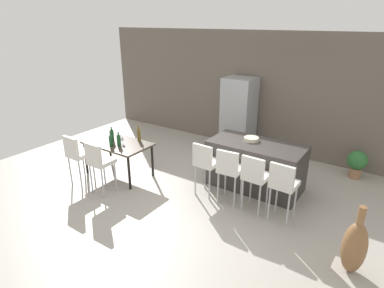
{
  "coord_description": "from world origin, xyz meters",
  "views": [
    {
      "loc": [
        2.67,
        -4.72,
        3.13
      ],
      "look_at": [
        -0.59,
        0.09,
        0.85
      ],
      "focal_mm": 29.85,
      "sensor_mm": 36.0,
      "label": 1
    }
  ],
  "objects_px": {
    "bar_chair_middle": "(229,168)",
    "wine_bottle_right": "(119,140)",
    "dining_table": "(117,145)",
    "potted_plant": "(357,162)",
    "bar_chair_right": "(255,175)",
    "dining_chair_far": "(99,160)",
    "floor_vase": "(354,247)",
    "fruit_bowl": "(251,139)",
    "wine_glass_far": "(122,138)",
    "wine_bottle_left": "(139,134)",
    "refrigerator": "(239,115)",
    "bar_chair_far": "(283,183)",
    "wine_bottle_inner": "(111,141)",
    "wine_glass_middle": "(111,131)",
    "dining_chair_near": "(77,153)",
    "bar_chair_left": "(206,161)",
    "kitchen_island": "(255,165)",
    "wine_bottle_corner": "(112,136)"
  },
  "relations": [
    {
      "from": "wine_bottle_left",
      "to": "refrigerator",
      "type": "distance_m",
      "value": 2.62
    },
    {
      "from": "wine_bottle_left",
      "to": "wine_glass_middle",
      "type": "relative_size",
      "value": 2.01
    },
    {
      "from": "wine_bottle_inner",
      "to": "floor_vase",
      "type": "relative_size",
      "value": 0.31
    },
    {
      "from": "wine_glass_far",
      "to": "potted_plant",
      "type": "bearing_deg",
      "value": 33.51
    },
    {
      "from": "bar_chair_far",
      "to": "potted_plant",
      "type": "xyz_separation_m",
      "value": [
        0.78,
        2.38,
        -0.35
      ]
    },
    {
      "from": "bar_chair_left",
      "to": "dining_table",
      "type": "distance_m",
      "value": 2.0
    },
    {
      "from": "wine_bottle_corner",
      "to": "fruit_bowl",
      "type": "distance_m",
      "value": 2.86
    },
    {
      "from": "bar_chair_middle",
      "to": "wine_bottle_right",
      "type": "relative_size",
      "value": 3.55
    },
    {
      "from": "kitchen_island",
      "to": "dining_chair_far",
      "type": "relative_size",
      "value": 1.71
    },
    {
      "from": "bar_chair_left",
      "to": "bar_chair_middle",
      "type": "height_order",
      "value": "same"
    },
    {
      "from": "dining_table",
      "to": "wine_bottle_inner",
      "type": "height_order",
      "value": "wine_bottle_inner"
    },
    {
      "from": "dining_table",
      "to": "refrigerator",
      "type": "xyz_separation_m",
      "value": [
        1.45,
        2.69,
        0.25
      ]
    },
    {
      "from": "bar_chair_far",
      "to": "wine_glass_middle",
      "type": "bearing_deg",
      "value": -178.6
    },
    {
      "from": "fruit_bowl",
      "to": "wine_bottle_inner",
      "type": "bearing_deg",
      "value": -149.11
    },
    {
      "from": "bar_chair_right",
      "to": "dining_chair_far",
      "type": "distance_m",
      "value": 2.84
    },
    {
      "from": "kitchen_island",
      "to": "bar_chair_middle",
      "type": "xyz_separation_m",
      "value": [
        -0.14,
        -0.83,
        0.24
      ]
    },
    {
      "from": "potted_plant",
      "to": "refrigerator",
      "type": "bearing_deg",
      "value": 179.79
    },
    {
      "from": "wine_bottle_right",
      "to": "wine_bottle_corner",
      "type": "distance_m",
      "value": 0.32
    },
    {
      "from": "bar_chair_right",
      "to": "dining_chair_far",
      "type": "bearing_deg",
      "value": -157.92
    },
    {
      "from": "fruit_bowl",
      "to": "wine_bottle_right",
      "type": "bearing_deg",
      "value": -149.78
    },
    {
      "from": "dining_chair_far",
      "to": "floor_vase",
      "type": "height_order",
      "value": "dining_chair_far"
    },
    {
      "from": "dining_table",
      "to": "potted_plant",
      "type": "bearing_deg",
      "value": 32.49
    },
    {
      "from": "wine_bottle_inner",
      "to": "dining_table",
      "type": "bearing_deg",
      "value": 106.36
    },
    {
      "from": "wine_bottle_left",
      "to": "wine_glass_far",
      "type": "distance_m",
      "value": 0.36
    },
    {
      "from": "potted_plant",
      "to": "wine_bottle_inner",
      "type": "bearing_deg",
      "value": -145.04
    },
    {
      "from": "wine_bottle_corner",
      "to": "floor_vase",
      "type": "bearing_deg",
      "value": -3.45
    },
    {
      "from": "dining_table",
      "to": "fruit_bowl",
      "type": "height_order",
      "value": "fruit_bowl"
    },
    {
      "from": "dining_chair_near",
      "to": "fruit_bowl",
      "type": "relative_size",
      "value": 3.66
    },
    {
      "from": "potted_plant",
      "to": "wine_glass_far",
      "type": "bearing_deg",
      "value": -146.49
    },
    {
      "from": "kitchen_island",
      "to": "potted_plant",
      "type": "distance_m",
      "value": 2.24
    },
    {
      "from": "bar_chair_right",
      "to": "bar_chair_middle",
      "type": "bearing_deg",
      "value": 179.99
    },
    {
      "from": "bar_chair_right",
      "to": "fruit_bowl",
      "type": "distance_m",
      "value": 1.07
    },
    {
      "from": "bar_chair_right",
      "to": "dining_chair_far",
      "type": "xyz_separation_m",
      "value": [
        -2.63,
        -1.07,
        0.0
      ]
    },
    {
      "from": "bar_chair_left",
      "to": "wine_bottle_right",
      "type": "relative_size",
      "value": 3.55
    },
    {
      "from": "refrigerator",
      "to": "kitchen_island",
      "type": "bearing_deg",
      "value": -53.48
    },
    {
      "from": "wine_bottle_inner",
      "to": "potted_plant",
      "type": "xyz_separation_m",
      "value": [
        4.15,
        2.9,
        -0.51
      ]
    },
    {
      "from": "wine_glass_middle",
      "to": "floor_vase",
      "type": "distance_m",
      "value": 5.06
    },
    {
      "from": "bar_chair_middle",
      "to": "potted_plant",
      "type": "bearing_deg",
      "value": 53.72
    },
    {
      "from": "dining_chair_near",
      "to": "wine_bottle_inner",
      "type": "xyz_separation_m",
      "value": [
        0.38,
        0.55,
        0.16
      ]
    },
    {
      "from": "dining_chair_far",
      "to": "wine_glass_far",
      "type": "distance_m",
      "value": 0.8
    },
    {
      "from": "bar_chair_right",
      "to": "bar_chair_far",
      "type": "relative_size",
      "value": 1.0
    },
    {
      "from": "wine_bottle_corner",
      "to": "wine_bottle_left",
      "type": "bearing_deg",
      "value": 39.52
    },
    {
      "from": "bar_chair_middle",
      "to": "fruit_bowl",
      "type": "distance_m",
      "value": 0.95
    },
    {
      "from": "refrigerator",
      "to": "bar_chair_middle",
      "type": "bearing_deg",
      "value": -66.97
    },
    {
      "from": "kitchen_island",
      "to": "wine_bottle_inner",
      "type": "bearing_deg",
      "value": -152.11
    },
    {
      "from": "bar_chair_left",
      "to": "bar_chair_right",
      "type": "distance_m",
      "value": 0.97
    },
    {
      "from": "bar_chair_left",
      "to": "potted_plant",
      "type": "relative_size",
      "value": 1.76
    },
    {
      "from": "bar_chair_middle",
      "to": "bar_chair_right",
      "type": "xyz_separation_m",
      "value": [
        0.48,
        -0.0,
        0.0
      ]
    },
    {
      "from": "dining_chair_near",
      "to": "fruit_bowl",
      "type": "bearing_deg",
      "value": 35.48
    },
    {
      "from": "dining_table",
      "to": "fruit_bowl",
      "type": "xyz_separation_m",
      "value": [
        2.46,
        1.21,
        0.28
      ]
    }
  ]
}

